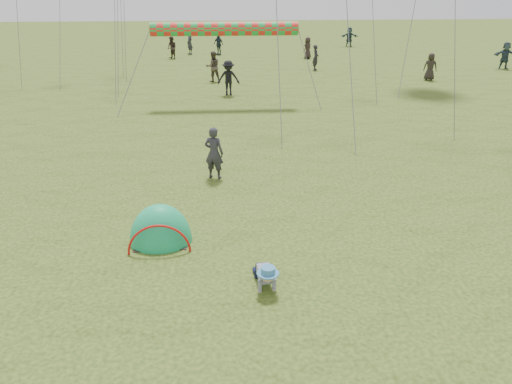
{
  "coord_description": "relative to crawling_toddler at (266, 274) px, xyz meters",
  "views": [
    {
      "loc": [
        0.34,
        -8.69,
        5.65
      ],
      "look_at": [
        1.16,
        2.18,
        1.0
      ],
      "focal_mm": 35.0,
      "sensor_mm": 36.0,
      "label": 1
    }
  ],
  "objects": [
    {
      "name": "crowd_person_4",
      "position": [
        12.0,
        21.37,
        0.5
      ],
      "size": [
        0.93,
        0.78,
        1.61
      ],
      "primitive_type": "imported",
      "rotation": [
        0.0,
        0.0,
        2.74
      ],
      "color": "black",
      "rests_on": "ground"
    },
    {
      "name": "crowd_person_5",
      "position": [
        18.72,
        25.03,
        0.59
      ],
      "size": [
        1.72,
        0.79,
        1.79
      ],
      "primitive_type": "imported",
      "rotation": [
        0.0,
        0.0,
        6.12
      ],
      "color": "#2D3D48",
      "rests_on": "ground"
    },
    {
      "name": "crowd_person_13",
      "position": [
        -4.27,
        31.54,
        0.52
      ],
      "size": [
        1.01,
        1.01,
        1.65
      ],
      "primitive_type": "imported",
      "rotation": [
        0.0,
        0.0,
        5.47
      ],
      "color": "#322621",
      "rests_on": "ground"
    },
    {
      "name": "crowd_person_11",
      "position": [
        11.2,
        38.0,
        0.55
      ],
      "size": [
        1.61,
        0.62,
        1.7
      ],
      "primitive_type": "imported",
      "rotation": [
        0.0,
        0.0,
        6.2
      ],
      "color": "#283941",
      "rests_on": "ground"
    },
    {
      "name": "popup_tent",
      "position": [
        -2.26,
        2.05,
        -0.3
      ],
      "size": [
        1.48,
        1.23,
        1.87
      ],
      "primitive_type": "ellipsoid",
      "rotation": [
        0.0,
        0.0,
        0.03
      ],
      "color": "#188C5C",
      "rests_on": "ground"
    },
    {
      "name": "crowd_person_3",
      "position": [
        -0.27,
        18.06,
        0.59
      ],
      "size": [
        1.16,
        0.67,
        1.79
      ],
      "primitive_type": "imported",
      "rotation": [
        0.0,
        0.0,
        0.0
      ],
      "color": "black",
      "rests_on": "ground"
    },
    {
      "name": "crowd_person_10",
      "position": [
        6.17,
        30.96,
        0.5
      ],
      "size": [
        0.9,
        0.92,
        1.6
      ],
      "primitive_type": "imported",
      "rotation": [
        0.0,
        0.0,
        3.96
      ],
      "color": "#2B201F",
      "rests_on": "ground"
    },
    {
      "name": "crawling_toddler",
      "position": [
        0.0,
        0.0,
        0.0
      ],
      "size": [
        0.64,
        0.85,
        0.6
      ],
      "primitive_type": null,
      "rotation": [
        0.0,
        0.0,
        0.11
      ],
      "color": "black",
      "rests_on": "ground"
    },
    {
      "name": "rainbow_tube_kite",
      "position": [
        -0.44,
        15.82,
        3.25
      ],
      "size": [
        6.82,
        0.64,
        0.64
      ],
      "primitive_type": "cylinder",
      "rotation": [
        0.0,
        1.57,
        0.0
      ],
      "color": "red"
    },
    {
      "name": "crowd_person_0",
      "position": [
        5.77,
        25.53,
        0.52
      ],
      "size": [
        0.55,
        0.69,
        1.65
      ],
      "primitive_type": "imported",
      "rotation": [
        0.0,
        0.0,
        1.29
      ],
      "color": "black",
      "rests_on": "ground"
    },
    {
      "name": "crowd_person_2",
      "position": [
        -0.7,
        33.52,
        0.54
      ],
      "size": [
        1.0,
        0.97,
        1.68
      ],
      "primitive_type": "imported",
      "rotation": [
        0.0,
        0.0,
        5.53
      ],
      "color": "#212E3A",
      "rests_on": "ground"
    },
    {
      "name": "ground",
      "position": [
        -1.16,
        0.32,
        -0.3
      ],
      "size": [
        140.0,
        140.0,
        0.0
      ],
      "primitive_type": "plane",
      "color": "#20340F"
    },
    {
      "name": "standing_adult",
      "position": [
        -1.01,
        6.04,
        0.51
      ],
      "size": [
        0.69,
        0.57,
        1.62
      ],
      "primitive_type": "imported",
      "rotation": [
        0.0,
        0.0,
        2.78
      ],
      "color": "#2A2931",
      "rests_on": "ground"
    },
    {
      "name": "crowd_person_6",
      "position": [
        -3.02,
        34.03,
        0.58
      ],
      "size": [
        0.69,
        0.77,
        1.77
      ],
      "primitive_type": "imported",
      "rotation": [
        0.0,
        0.0,
        5.23
      ],
      "color": "#292933",
      "rests_on": "ground"
    },
    {
      "name": "crowd_person_7",
      "position": [
        -1.09,
        21.91,
        0.58
      ],
      "size": [
        0.99,
        0.85,
        1.77
      ],
      "primitive_type": "imported",
      "rotation": [
        0.0,
        0.0,
        3.38
      ],
      "color": "#463B33",
      "rests_on": "ground"
    }
  ]
}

